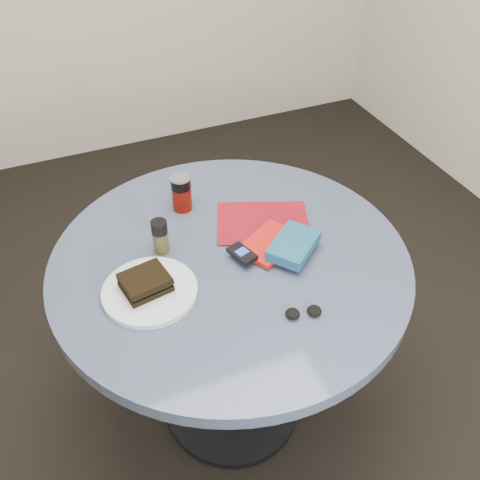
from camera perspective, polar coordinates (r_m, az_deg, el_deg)
name	(u,v)px	position (r m, az deg, el deg)	size (l,w,h in m)	color
ground	(233,406)	(2.06, -0.80, -17.29)	(4.00, 4.00, 0.00)	black
table	(231,297)	(1.60, -1.00, -6.08)	(1.00, 1.00, 0.75)	black
plate	(150,291)	(1.40, -9.59, -5.41)	(0.25, 0.25, 0.02)	silver
sandwich	(145,282)	(1.38, -10.06, -4.47)	(0.13, 0.12, 0.04)	black
soda_can	(182,193)	(1.63, -6.26, 5.02)	(0.08, 0.08, 0.11)	#670F05
pepper_grinder	(160,236)	(1.48, -8.50, 0.41)	(0.05, 0.05, 0.10)	#453B1D
magazine	(263,223)	(1.59, 2.44, 1.86)	(0.27, 0.20, 0.00)	maroon
red_book	(269,243)	(1.51, 3.13, -0.36)	(0.17, 0.11, 0.01)	#B5130E
novel	(294,245)	(1.47, 5.75, -0.55)	(0.16, 0.10, 0.03)	navy
mp3_player	(242,254)	(1.45, 0.22, -1.46)	(0.07, 0.09, 0.01)	black
headphones	(303,312)	(1.33, 6.79, -7.66)	(0.10, 0.06, 0.02)	black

